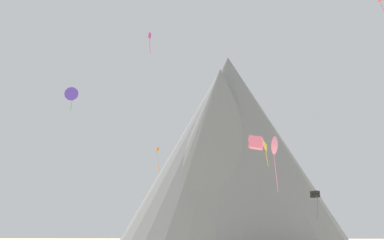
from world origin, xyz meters
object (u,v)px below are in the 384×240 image
(rock_massif, at_px, (228,150))
(kite_indigo_mid, at_px, (71,94))
(kite_gold_low, at_px, (266,145))
(kite_magenta_high, at_px, (150,38))
(kite_pink_low, at_px, (275,146))
(kite_red_high, at_px, (381,0))
(kite_black_low, at_px, (315,195))
(kite_rainbow_low, at_px, (256,143))
(kite_orange_mid, at_px, (158,154))

(rock_massif, height_order, kite_indigo_mid, rock_massif)
(kite_gold_low, height_order, kite_magenta_high, kite_magenta_high)
(kite_pink_low, distance_m, kite_magenta_high, 37.85)
(kite_red_high, bearing_deg, kite_black_low, -130.46)
(kite_rainbow_low, bearing_deg, rock_massif, -166.17)
(kite_indigo_mid, xyz_separation_m, kite_rainbow_low, (29.05, -20.10, -12.92))
(kite_orange_mid, bearing_deg, kite_red_high, 53.91)
(kite_pink_low, relative_size, kite_black_low, 1.38)
(kite_gold_low, bearing_deg, kite_black_low, -26.35)
(kite_magenta_high, height_order, kite_rainbow_low, kite_magenta_high)
(kite_red_high, bearing_deg, kite_magenta_high, -83.33)
(kite_red_high, distance_m, kite_black_low, 33.49)
(kite_orange_mid, distance_m, kite_magenta_high, 21.99)
(kite_indigo_mid, relative_size, kite_pink_low, 0.63)
(rock_massif, xyz_separation_m, kite_gold_low, (5.98, -53.96, -9.62))
(kite_red_high, distance_m, kite_magenta_high, 39.07)
(kite_orange_mid, relative_size, kite_magenta_high, 1.22)
(kite_indigo_mid, bearing_deg, rock_massif, -128.73)
(kite_gold_low, distance_m, kite_red_high, 29.55)
(rock_massif, relative_size, kite_pink_low, 11.90)
(kite_orange_mid, bearing_deg, kite_rainbow_low, 19.16)
(kite_red_high, xyz_separation_m, kite_rainbow_low, (-19.84, -14.83, -24.18))
(kite_red_high, height_order, kite_magenta_high, kite_magenta_high)
(kite_indigo_mid, bearing_deg, kite_pink_low, 146.40)
(kite_indigo_mid, distance_m, kite_orange_mid, 21.00)
(kite_pink_low, distance_m, kite_rainbow_low, 6.22)
(kite_orange_mid, bearing_deg, kite_magenta_high, -7.63)
(kite_magenta_high, xyz_separation_m, kite_rainbow_low, (17.47, -26.36, -25.25))
(kite_red_high, xyz_separation_m, kite_magenta_high, (-37.31, 11.53, 1.06))
(kite_black_low, bearing_deg, kite_orange_mid, 135.34)
(kite_black_low, height_order, kite_rainbow_low, kite_rainbow_low)
(kite_pink_low, height_order, kite_red_high, kite_red_high)
(kite_gold_low, bearing_deg, kite_rainbow_low, 166.23)
(kite_indigo_mid, height_order, kite_magenta_high, kite_magenta_high)
(rock_massif, height_order, kite_red_high, rock_massif)
(kite_gold_low, relative_size, kite_rainbow_low, 2.16)
(kite_indigo_mid, distance_m, kite_magenta_high, 18.03)
(kite_orange_mid, bearing_deg, kite_pink_low, 26.69)
(kite_pink_low, relative_size, kite_red_high, 1.64)
(kite_red_high, bearing_deg, kite_indigo_mid, -72.32)
(kite_indigo_mid, distance_m, kite_pink_low, 36.82)
(kite_black_low, bearing_deg, kite_red_high, -102.70)
(kite_indigo_mid, distance_m, kite_gold_low, 34.43)
(kite_orange_mid, relative_size, kite_rainbow_low, 2.90)
(rock_massif, distance_m, kite_black_low, 37.17)
(kite_red_high, relative_size, kite_magenta_high, 1.01)
(kite_pink_low, xyz_separation_m, kite_black_low, (8.73, 27.03, -3.51))
(kite_gold_low, distance_m, kite_black_low, 25.54)
(kite_indigo_mid, height_order, kite_black_low, kite_indigo_mid)
(rock_massif, xyz_separation_m, kite_magenta_high, (-13.14, -37.02, 14.08))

